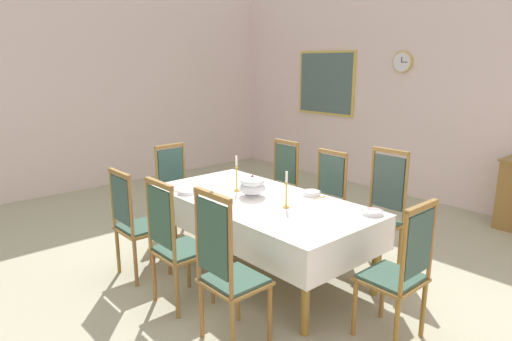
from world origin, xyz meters
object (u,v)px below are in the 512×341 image
Objects in this scene: chair_head_east at (400,270)px; bowl_far_left at (372,212)px; bowl_near_left at (311,193)px; bowl_near_right at (186,192)px; chair_head_west at (177,187)px; chair_south_a at (135,222)px; chair_south_c at (227,269)px; candlestick_west at (237,177)px; chair_north_a at (279,185)px; soup_tureen at (252,186)px; framed_painting at (326,83)px; spoon_primary at (322,197)px; dining_table at (260,206)px; chair_south_b at (175,242)px; chair_north_c at (380,210)px; spoon_secondary at (182,190)px; mounted_clock at (403,62)px; candlestick_east at (286,193)px; chair_north_b at (324,198)px.

chair_head_east reaches higher than bowl_far_left.
bowl_near_left reaches higher than bowl_near_right.
chair_south_a is at bearing 40.03° from chair_head_west.
chair_south_a is at bearing 179.71° from chair_south_c.
candlestick_west reaches higher than bowl_near_right.
chair_north_a is 4.11× the size of soup_tureen.
framed_painting is at bearing 119.93° from soup_tureen.
chair_south_a is at bearing 113.12° from chair_head_east.
bowl_far_left is 0.63m from spoon_primary.
dining_table is 0.43m from candlestick_west.
soup_tureen is at bearing 96.65° from chair_south_b.
chair_north_c is 6.63× the size of bowl_near_left.
bowl_near_left is at bearing 55.71° from chair_south_a.
chair_north_a is at bearing 99.35° from spoon_secondary.
spoon_secondary is 4.13m from mounted_clock.
chair_north_c is 1.09m from candlestick_east.
chair_north_c is at bearing 116.01° from bowl_far_left.
chair_north_a is at bearing -91.97° from mounted_clock.
candlestick_east is (1.09, -0.98, 0.33)m from chair_north_a.
chair_south_c is (1.46, -1.96, 0.03)m from chair_north_a.
spoon_primary is at bearing 53.84° from chair_north_c.
bowl_far_left is at bearing -61.85° from mounted_clock.
chair_north_c is at bearing 69.53° from chair_south_b.
chair_south_c is (0.73, -1.95, 0.04)m from chair_north_b.
chair_head_west is 2.00m from spoon_primary.
mounted_clock is at bearing 110.06° from spoon_primary.
chair_head_west is (-1.55, 0.98, -0.02)m from chair_south_b.
candlestick_west is at bearing 180.00° from candlestick_east.
framed_painting is (-3.13, 3.08, 0.91)m from bowl_far_left.
chair_south_a is (-0.73, -0.97, -0.13)m from dining_table.
soup_tureen is at bearing 130.75° from chair_south_c.
chair_south_b is at bearing 57.77° from chair_head_west.
candlestick_west is 1.43m from bowl_far_left.
chair_head_east is (1.55, 0.00, -0.12)m from dining_table.
spoon_primary is (0.37, -0.48, 0.20)m from chair_north_b.
chair_head_west is (-2.28, -0.98, -0.05)m from chair_north_c.
chair_north_b reaches higher than chair_south_a.
mounted_clock reaches higher than dining_table.
chair_south_a is 0.90× the size of chair_south_c.
chair_north_b is 1.09m from candlestick_east.
bowl_near_right is (-0.88, -0.91, -0.00)m from bowl_near_left.
chair_south_b is at bearing -99.86° from bowl_near_left.
chair_north_a is 1.22m from spoon_primary.
bowl_far_left is 1.06× the size of spoon_primary.
dining_table is at bearing 90.10° from chair_south_b.
chair_south_a is 5.89× the size of bowl_near_left.
bowl_far_left is (1.63, 0.88, 0.00)m from bowl_near_right.
chair_south_a is 1.10m from candlestick_west.
candlestick_west reaches higher than spoon_secondary.
chair_head_west is 2.90× the size of candlestick_west.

